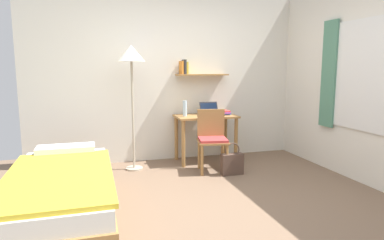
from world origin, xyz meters
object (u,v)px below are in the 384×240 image
(book_stack, at_px, (224,112))
(handbag, at_px, (232,163))
(bed, at_px, (62,194))
(desk, at_px, (206,125))
(desk_chair, at_px, (212,137))
(standing_lamp, at_px, (131,61))
(laptop, at_px, (210,112))
(water_bottle, at_px, (185,108))

(book_stack, bearing_deg, handbag, -103.03)
(bed, relative_size, handbag, 4.64)
(desk, relative_size, handbag, 2.09)
(desk_chair, bearing_deg, bed, -151.36)
(standing_lamp, bearing_deg, handbag, -26.49)
(standing_lamp, distance_m, laptop, 1.43)
(water_bottle, bearing_deg, bed, -137.24)
(bed, distance_m, laptop, 2.64)
(bed, xyz_separation_m, handbag, (2.11, 0.79, -0.08))
(desk_chair, bearing_deg, desk, 81.77)
(water_bottle, distance_m, book_stack, 0.64)
(bed, xyz_separation_m, water_bottle, (1.64, 1.52, 0.60))
(book_stack, bearing_deg, water_bottle, -177.55)
(bed, relative_size, desk, 2.22)
(bed, height_order, book_stack, book_stack)
(desk_chair, height_order, standing_lamp, standing_lamp)
(book_stack, bearing_deg, desk_chair, -126.58)
(handbag, bearing_deg, water_bottle, 122.48)
(handbag, bearing_deg, desk, 100.04)
(bed, xyz_separation_m, desk, (1.98, 1.53, 0.33))
(laptop, xyz_separation_m, book_stack, (0.23, -0.03, -0.02))
(desk, distance_m, laptop, 0.22)
(desk_chair, distance_m, standing_lamp, 1.53)
(water_bottle, xyz_separation_m, book_stack, (0.64, 0.03, -0.08))
(standing_lamp, height_order, handbag, standing_lamp)
(desk_chair, xyz_separation_m, laptop, (0.15, 0.54, 0.29))
(bed, distance_m, desk_chair, 2.19)
(standing_lamp, distance_m, water_bottle, 1.05)
(desk_chair, distance_m, book_stack, 0.69)
(desk, distance_m, desk_chair, 0.50)
(desk_chair, xyz_separation_m, book_stack, (0.38, 0.51, 0.27))
(book_stack, relative_size, handbag, 0.56)
(book_stack, distance_m, handbag, 0.98)
(laptop, height_order, book_stack, laptop)
(water_bottle, height_order, handbag, water_bottle)
(desk_chair, relative_size, water_bottle, 3.65)
(desk_chair, bearing_deg, book_stack, 53.42)
(desk_chair, distance_m, laptop, 0.63)
(standing_lamp, xyz_separation_m, laptop, (1.20, 0.16, -0.76))
(water_bottle, distance_m, handbag, 1.10)
(water_bottle, height_order, book_stack, water_bottle)
(desk_chair, xyz_separation_m, handbag, (0.20, -0.25, -0.32))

